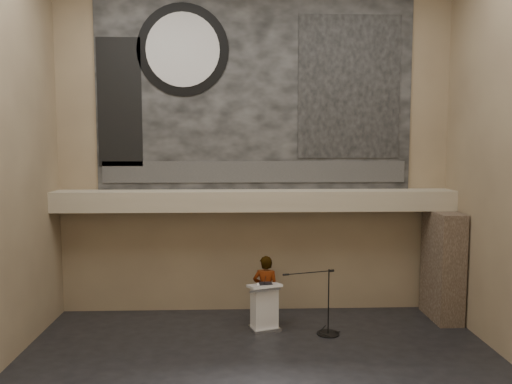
{
  "coord_description": "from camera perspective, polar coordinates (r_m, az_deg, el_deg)",
  "views": [
    {
      "loc": [
        -0.44,
        -8.84,
        4.39
      ],
      "look_at": [
        0.0,
        3.2,
        3.2
      ],
      "focal_mm": 35.0,
      "sensor_mm": 36.0,
      "label": 1
    }
  ],
  "objects": [
    {
      "name": "speaker_person",
      "position": [
        12.21,
        1.13,
        -11.19
      ],
      "size": [
        0.69,
        0.52,
        1.71
      ],
      "primitive_type": "imported",
      "rotation": [
        0.0,
        0.0,
        2.94
      ],
      "color": "silver",
      "rests_on": "floor"
    },
    {
      "name": "stone_pier",
      "position": [
        13.37,
        20.54,
        -7.86
      ],
      "size": [
        0.6,
        1.4,
        2.7
      ],
      "primitive_type": "cube",
      "color": "#413228",
      "rests_on": "floor"
    },
    {
      "name": "wall_back",
      "position": [
        12.85,
        -0.13,
        5.02
      ],
      "size": [
        10.0,
        0.02,
        8.5
      ],
      "primitive_type": "cube",
      "color": "#79654D",
      "rests_on": "floor"
    },
    {
      "name": "banner_clock_face",
      "position": [
        13.03,
        -8.37,
        15.8
      ],
      "size": [
        1.84,
        0.02,
        1.84
      ],
      "primitive_type": "cylinder",
      "rotation": [
        1.57,
        0.0,
        0.0
      ],
      "color": "silver",
      "rests_on": "banner"
    },
    {
      "name": "floor",
      "position": [
        9.88,
        0.73,
        -20.74
      ],
      "size": [
        10.0,
        10.0,
        0.0
      ],
      "primitive_type": "plane",
      "color": "black",
      "rests_on": "ground"
    },
    {
      "name": "banner_text_strip",
      "position": [
        12.8,
        -0.12,
        2.33
      ],
      "size": [
        7.76,
        0.02,
        0.55
      ],
      "primitive_type": "cube",
      "color": "#313131",
      "rests_on": "banner"
    },
    {
      "name": "banner_brick_print",
      "position": [
        13.14,
        -15.33,
        9.85
      ],
      "size": [
        1.1,
        0.02,
        3.2
      ],
      "primitive_type": "cube",
      "color": "black",
      "rests_on": "banner"
    },
    {
      "name": "banner_building_print",
      "position": [
        13.16,
        10.61,
        11.7
      ],
      "size": [
        2.6,
        0.02,
        3.6
      ],
      "primitive_type": "cube",
      "color": "black",
      "rests_on": "banner"
    },
    {
      "name": "sprinkler_left",
      "position": [
        12.56,
        -7.38,
        -2.28
      ],
      "size": [
        0.04,
        0.04,
        0.06
      ],
      "primitive_type": "cylinder",
      "color": "#B2893D",
      "rests_on": "soffit"
    },
    {
      "name": "banner_clock_rim",
      "position": [
        13.05,
        -8.36,
        15.78
      ],
      "size": [
        2.3,
        0.02,
        2.3
      ],
      "primitive_type": "cylinder",
      "rotation": [
        1.57,
        0.0,
        0.0
      ],
      "color": "black",
      "rests_on": "banner"
    },
    {
      "name": "papers",
      "position": [
        11.8,
        0.63,
        -10.53
      ],
      "size": [
        0.21,
        0.29,
        0.0
      ],
      "primitive_type": "cube",
      "rotation": [
        0.0,
        0.0,
        -0.01
      ],
      "color": "white",
      "rests_on": "lectern"
    },
    {
      "name": "lectern",
      "position": [
        12.0,
        0.96,
        -13.01
      ],
      "size": [
        0.85,
        0.72,
        1.14
      ],
      "rotation": [
        0.0,
        0.0,
        0.33
      ],
      "color": "silver",
      "rests_on": "floor"
    },
    {
      "name": "binder",
      "position": [
        11.81,
        1.12,
        -10.45
      ],
      "size": [
        0.31,
        0.25,
        0.04
      ],
      "primitive_type": "cube",
      "rotation": [
        0.0,
        0.0,
        0.06
      ],
      "color": "black",
      "rests_on": "lectern"
    },
    {
      "name": "banner",
      "position": [
        12.88,
        -0.13,
        11.48
      ],
      "size": [
        8.0,
        0.05,
        5.0
      ],
      "primitive_type": "cube",
      "color": "black",
      "rests_on": "wall_back"
    },
    {
      "name": "sprinkler_right",
      "position": [
        12.72,
        8.53,
        -2.19
      ],
      "size": [
        0.04,
        0.04,
        0.06
      ],
      "primitive_type": "cylinder",
      "color": "#B2893D",
      "rests_on": "soffit"
    },
    {
      "name": "wall_front",
      "position": [
        4.86,
        3.13,
        4.0
      ],
      "size": [
        10.0,
        0.02,
        8.5
      ],
      "primitive_type": "cube",
      "color": "#79654D",
      "rests_on": "floor"
    },
    {
      "name": "soffit",
      "position": [
        12.53,
        -0.07,
        -0.96
      ],
      "size": [
        10.0,
        0.8,
        0.5
      ],
      "primitive_type": "cube",
      "color": "tan",
      "rests_on": "wall_back"
    },
    {
      "name": "mic_stand",
      "position": [
        11.96,
        8.09,
        -14.81
      ],
      "size": [
        1.33,
        0.57,
        1.53
      ],
      "rotation": [
        0.0,
        0.0,
        0.27
      ],
      "color": "black",
      "rests_on": "floor"
    }
  ]
}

